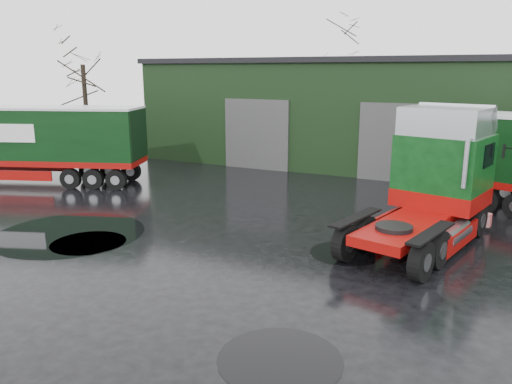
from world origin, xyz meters
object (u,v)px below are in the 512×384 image
at_px(warehouse, 418,112).
at_px(tree_left, 85,92).
at_px(trailer_left, 20,145).
at_px(tree_back_a, 340,81).
at_px(hero_tractor, 420,180).

xyz_separation_m(warehouse, tree_left, (-19.00, -8.00, 1.09)).
relative_size(trailer_left, tree_left, 1.48).
height_order(trailer_left, tree_left, tree_left).
bearing_deg(trailer_left, tree_back_a, -40.32).
height_order(warehouse, trailer_left, warehouse).
height_order(trailer_left, tree_back_a, tree_back_a).
distance_m(warehouse, tree_back_a, 12.90).
height_order(hero_tractor, trailer_left, hero_tractor).
xyz_separation_m(trailer_left, tree_left, (-1.95, 6.65, 2.30)).
xyz_separation_m(tree_left, tree_back_a, (11.00, 18.00, 0.50)).
bearing_deg(warehouse, hero_tractor, -80.99).
distance_m(warehouse, tree_left, 20.64).
relative_size(trailer_left, tree_back_a, 1.32).
bearing_deg(hero_tractor, warehouse, 112.57).
height_order(warehouse, tree_back_a, tree_back_a).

